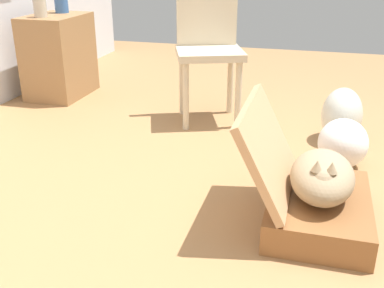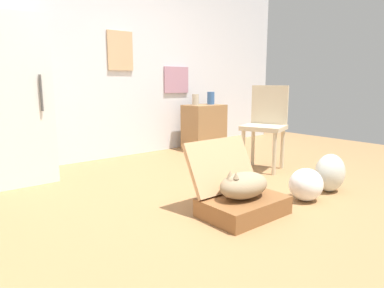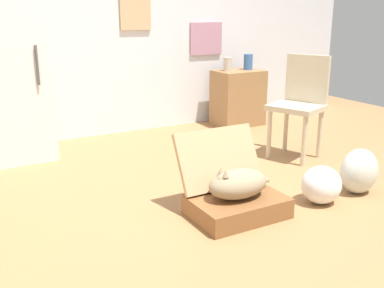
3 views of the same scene
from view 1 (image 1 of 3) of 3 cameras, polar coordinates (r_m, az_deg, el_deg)
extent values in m
plane|color=#9E7247|center=(2.42, 7.28, -6.32)|extent=(7.68, 7.68, 0.00)
cube|color=brown|center=(2.22, 15.26, -7.78)|extent=(0.64, 0.45, 0.14)
cube|color=tan|center=(2.10, 9.31, -0.49)|extent=(0.64, 0.24, 0.42)
ellipsoid|color=#998466|center=(2.14, 15.73, -3.87)|extent=(0.44, 0.28, 0.20)
sphere|color=#998466|center=(2.02, 15.79, -4.41)|extent=(0.11, 0.11, 0.11)
cone|color=#998466|center=(1.99, 16.85, -2.77)|extent=(0.05, 0.05, 0.05)
cone|color=#998466|center=(1.99, 15.15, -2.59)|extent=(0.05, 0.05, 0.05)
cylinder|color=#998466|center=(2.34, 14.63, -2.89)|extent=(0.20, 0.03, 0.07)
ellipsoid|color=white|center=(2.80, 18.07, 0.10)|extent=(0.30, 0.28, 0.28)
ellipsoid|color=silver|center=(3.16, 17.95, 3.41)|extent=(0.32, 0.26, 0.36)
cube|color=olive|center=(4.13, -16.04, 10.34)|extent=(0.58, 0.41, 0.68)
cylinder|color=#B7AD99|center=(3.96, -18.21, 15.76)|extent=(0.10, 0.10, 0.16)
cylinder|color=#38609E|center=(4.19, -15.81, 16.56)|extent=(0.11, 0.11, 0.19)
cylinder|color=beige|center=(3.20, -0.77, 5.84)|extent=(0.04, 0.04, 0.47)
cylinder|color=beige|center=(3.24, 5.71, 5.99)|extent=(0.04, 0.04, 0.47)
cylinder|color=beige|center=(3.51, -1.21, 7.41)|extent=(0.04, 0.04, 0.47)
cylinder|color=beige|center=(3.55, 4.73, 7.53)|extent=(0.04, 0.04, 0.47)
cube|color=beige|center=(3.31, 2.18, 11.10)|extent=(0.55, 0.57, 0.05)
cube|color=beige|center=(3.45, 1.84, 15.83)|extent=(0.19, 0.42, 0.45)
camera|label=2|loc=(1.79, 102.44, -10.32)|focal=32.36mm
camera|label=3|loc=(2.47, 101.16, 0.58)|focal=42.57mm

